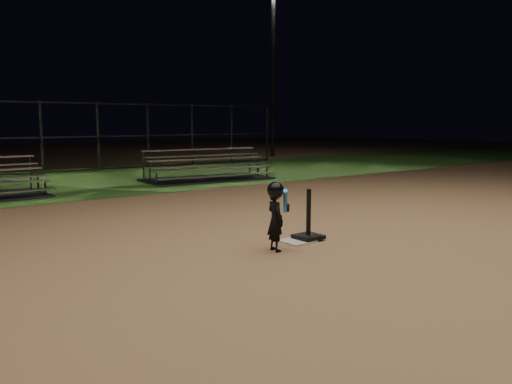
% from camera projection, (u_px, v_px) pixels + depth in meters
% --- Properties ---
extents(ground, '(80.00, 80.00, 0.00)m').
position_uv_depth(ground, '(297.00, 242.00, 7.79)').
color(ground, '#A5744A').
rests_on(ground, ground).
extents(grass_strip, '(60.00, 8.00, 0.01)m').
position_uv_depth(grass_strip, '(73.00, 181.00, 15.60)').
color(grass_strip, '#2F5B1D').
rests_on(grass_strip, ground).
extents(home_plate, '(0.45, 0.45, 0.02)m').
position_uv_depth(home_plate, '(297.00, 241.00, 7.79)').
color(home_plate, beige).
rests_on(home_plate, ground).
extents(batting_tee, '(0.38, 0.38, 0.76)m').
position_uv_depth(batting_tee, '(308.00, 230.00, 7.88)').
color(batting_tee, black).
rests_on(batting_tee, home_plate).
extents(child_batter, '(0.44, 0.55, 0.97)m').
position_uv_depth(child_batter, '(276.00, 214.00, 7.17)').
color(child_batter, black).
rests_on(child_batter, ground).
extents(bleacher_right, '(4.03, 2.28, 0.94)m').
position_uv_depth(bleacher_right, '(208.00, 174.00, 15.96)').
color(bleacher_right, '#AFAFB4').
rests_on(bleacher_right, ground).
extents(backstop_fence, '(20.08, 0.08, 2.50)m').
position_uv_depth(backstop_fence, '(41.00, 138.00, 17.78)').
color(backstop_fence, '#38383D').
rests_on(backstop_fence, ground).
extents(light_pole_right, '(0.90, 0.53, 8.30)m').
position_uv_depth(light_pole_right, '(274.00, 59.00, 26.11)').
color(light_pole_right, '#2D2D30').
rests_on(light_pole_right, ground).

